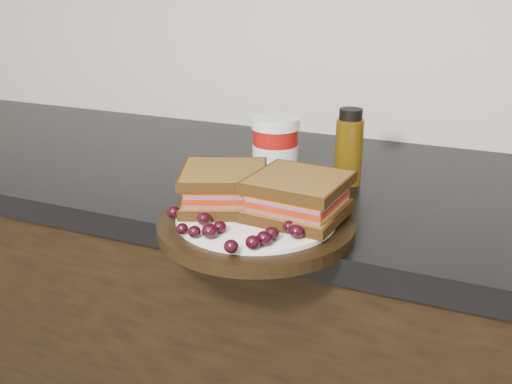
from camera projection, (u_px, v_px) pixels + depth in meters
base_cabinets at (193, 354)px, 1.31m from camera, size 3.96×0.58×0.86m
countertop at (185, 168)px, 1.15m from camera, size 3.98×0.60×0.04m
plate at (256, 226)px, 0.81m from camera, size 0.28×0.28×0.02m
sandwich_left at (224, 188)px, 0.83m from camera, size 0.16×0.16×0.06m
sandwich_right at (298, 196)px, 0.80m from camera, size 0.14×0.14×0.06m
grape_0 at (174, 212)px, 0.79m from camera, size 0.02×0.02×0.02m
grape_1 at (204, 219)px, 0.77m from camera, size 0.02×0.02×0.02m
grape_2 at (182, 229)px, 0.74m from camera, size 0.02×0.02×0.02m
grape_3 at (194, 232)px, 0.73m from camera, size 0.02×0.02×0.02m
grape_4 at (210, 231)px, 0.73m from camera, size 0.02×0.02×0.02m
grape_5 at (220, 227)px, 0.75m from camera, size 0.02×0.02×0.02m
grape_6 at (231, 246)px, 0.69m from camera, size 0.02×0.02×0.02m
grape_7 at (253, 242)px, 0.70m from camera, size 0.02×0.02×0.02m
grape_8 at (264, 238)px, 0.71m from camera, size 0.02×0.02×0.02m
grape_9 at (272, 233)px, 0.73m from camera, size 0.02×0.02×0.02m
grape_10 at (297, 232)px, 0.73m from camera, size 0.02×0.02×0.02m
grape_11 at (289, 227)px, 0.75m from camera, size 0.02×0.02×0.02m
grape_12 at (312, 230)px, 0.74m from camera, size 0.02×0.02×0.01m
grape_13 at (316, 218)px, 0.77m from camera, size 0.02×0.02×0.02m
grape_14 at (318, 215)px, 0.79m from camera, size 0.02×0.02×0.02m
grape_15 at (295, 211)px, 0.80m from camera, size 0.02×0.02×0.02m
grape_16 at (246, 192)px, 0.87m from camera, size 0.02×0.02×0.02m
grape_17 at (233, 196)px, 0.85m from camera, size 0.02×0.02×0.02m
grape_18 at (224, 195)px, 0.86m from camera, size 0.02×0.02×0.02m
grape_19 at (211, 195)px, 0.86m from camera, size 0.02×0.02×0.02m
grape_20 at (215, 204)px, 0.83m from camera, size 0.02×0.02×0.01m
grape_21 at (213, 209)px, 0.81m from camera, size 0.02×0.02×0.01m
grape_22 at (232, 202)px, 0.84m from camera, size 0.01×0.01×0.01m
grape_23 at (212, 190)px, 0.87m from camera, size 0.02×0.02×0.02m
grape_24 at (215, 201)px, 0.84m from camera, size 0.02×0.02×0.02m
condiment_jar at (275, 152)px, 0.98m from camera, size 0.09×0.09×0.12m
oil_bottle at (349, 147)px, 0.98m from camera, size 0.05×0.05×0.13m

